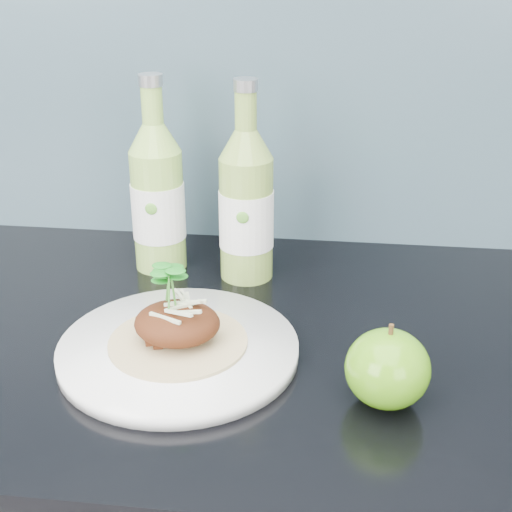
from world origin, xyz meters
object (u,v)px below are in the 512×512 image
object	(u,v)px
dinner_plate	(179,349)
cider_bottle_left	(158,198)
cider_bottle_right	(246,206)
green_apple	(388,369)

from	to	relation	value
dinner_plate	cider_bottle_left	bearing A→B (deg)	108.33
cider_bottle_left	cider_bottle_right	world-z (taller)	same
cider_bottle_left	cider_bottle_right	xyz separation A→B (m)	(0.12, -0.02, 0.00)
green_apple	cider_bottle_right	xyz separation A→B (m)	(-0.18, 0.27, 0.06)
green_apple	cider_bottle_right	size ratio (longest dim) A/B	0.33
dinner_plate	cider_bottle_right	size ratio (longest dim) A/B	1.01
dinner_plate	green_apple	size ratio (longest dim) A/B	3.02
dinner_plate	green_apple	bearing A→B (deg)	-14.90
cider_bottle_left	cider_bottle_right	distance (m)	0.13
green_apple	cider_bottle_left	world-z (taller)	cider_bottle_left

